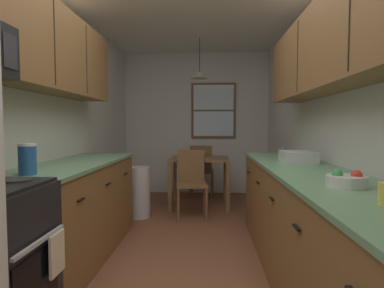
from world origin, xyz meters
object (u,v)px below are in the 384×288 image
Objects in this scene: trash_bin at (139,192)px; fruit_bowl at (347,180)px; storage_canister at (27,159)px; table_serving_bowl at (197,156)px; dish_rack at (298,157)px; dining_table at (199,166)px; dining_chair_near at (191,180)px; dining_chair_far at (201,169)px; mug_spare at (283,152)px.

fruit_bowl is (1.68, -2.40, 0.60)m from trash_bin.
table_serving_bowl is (1.06, 2.62, -0.23)m from storage_canister.
table_serving_bowl is (-0.99, 1.77, -0.17)m from dish_rack.
dish_rack reaches higher than dining_table.
trash_bin is (-0.70, -0.07, -0.16)m from dining_chair_near.
dining_chair_near is 2.69m from fruit_bowl.
storage_canister is 2.21m from dish_rack.
fruit_bowl is 1.16m from dish_rack.
dish_rack is (0.06, 1.16, 0.01)m from fruit_bowl.
dining_chair_near reaches higher than table_serving_bowl.
table_serving_bowl reaches higher than trash_bin.
dish_rack reaches higher than dining_chair_far.
dining_chair_near is 4.28× the size of storage_canister.
trash_bin is at bearing -123.94° from dining_chair_far.
dining_chair_near is 1.40m from mug_spare.
trash_bin is 2.99m from fruit_bowl.
mug_spare is at bearing -65.25° from dining_chair_far.
dining_table is at bearing -91.61° from dining_chair_far.
dish_rack reaches higher than dining_chair_near.
mug_spare reaches higher than table_serving_bowl.
dish_rack is (1.74, -1.24, 0.61)m from trash_bin.
storage_canister is at bearing -157.48° from dish_rack.
dining_table is 0.98× the size of dining_chair_near.
trash_bin is at bearing 144.60° from dish_rack.
fruit_bowl is (-0.03, -1.62, -0.02)m from mug_spare.
dining_table is 1.05m from trash_bin.
dining_table is 0.58m from dining_chair_near.
storage_canister is 2.01m from fruit_bowl.
table_serving_bowl is at bearing 68.05° from storage_canister.
dining_table reaches higher than trash_bin.
dish_rack reaches higher than trash_bin.
dining_chair_far is 2.65m from dish_rack.
dining_chair_far is 3.73m from fruit_bowl.
dining_table is 4.19× the size of storage_canister.
trash_bin is 2.22m from dish_rack.
dish_rack is at bearing -51.41° from dining_chair_near.
dining_chair_near is 0.72m from trash_bin.
mug_spare is at bearing -39.80° from dining_chair_near.
dining_chair_far is at bearing 114.75° from mug_spare.
dining_table is 3.18m from fruit_bowl.
dining_table is 0.98× the size of dining_chair_far.
dining_table is 1.29× the size of trash_bin.
dining_chair_near reaches higher than dining_table.
storage_canister is (-0.30, -2.09, 0.66)m from trash_bin.
fruit_bowl is at bearing -92.91° from dish_rack.
dining_table is 1.72m from mug_spare.
trash_bin is at bearing 125.07° from fruit_bowl.
mug_spare is at bearing -53.84° from table_serving_bowl.
trash_bin is 3.49× the size of table_serving_bowl.
dining_table is 4.12× the size of fruit_bowl.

